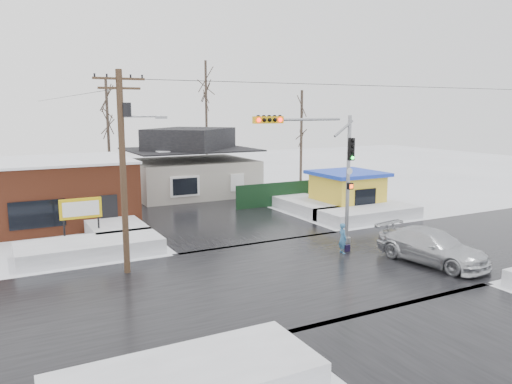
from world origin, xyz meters
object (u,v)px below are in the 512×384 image
traffic_signal (325,163)px  pedestrian (343,239)px  car (432,247)px  kiosk (347,191)px  utility_pole (124,160)px  marquee_sign (81,210)px

traffic_signal → pedestrian: size_ratio=4.45×
pedestrian → car: 4.32m
car → kiosk: bearing=61.5°
traffic_signal → utility_pole: (-10.36, 0.53, 0.57)m
utility_pole → kiosk: utility_pole is taller
kiosk → pedestrian: (-7.01, -8.60, -0.68)m
kiosk → car: 12.66m
pedestrian → kiosk: bearing=-31.0°
marquee_sign → pedestrian: 14.11m
traffic_signal → car: 6.77m
traffic_signal → marquee_sign: size_ratio=2.75×
marquee_sign → car: 18.30m
marquee_sign → pedestrian: marquee_sign is taller
utility_pole → marquee_sign: utility_pole is taller
marquee_sign → car: size_ratio=0.46×
traffic_signal → car: traffic_signal is taller
utility_pole → pedestrian: utility_pole is taller
marquee_sign → traffic_signal: bearing=-29.7°
pedestrian → traffic_signal: bearing=10.3°
utility_pole → kiosk: size_ratio=1.96×
utility_pole → pedestrian: (10.42, -2.11, -4.33)m
utility_pole → pedestrian: size_ratio=5.72×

